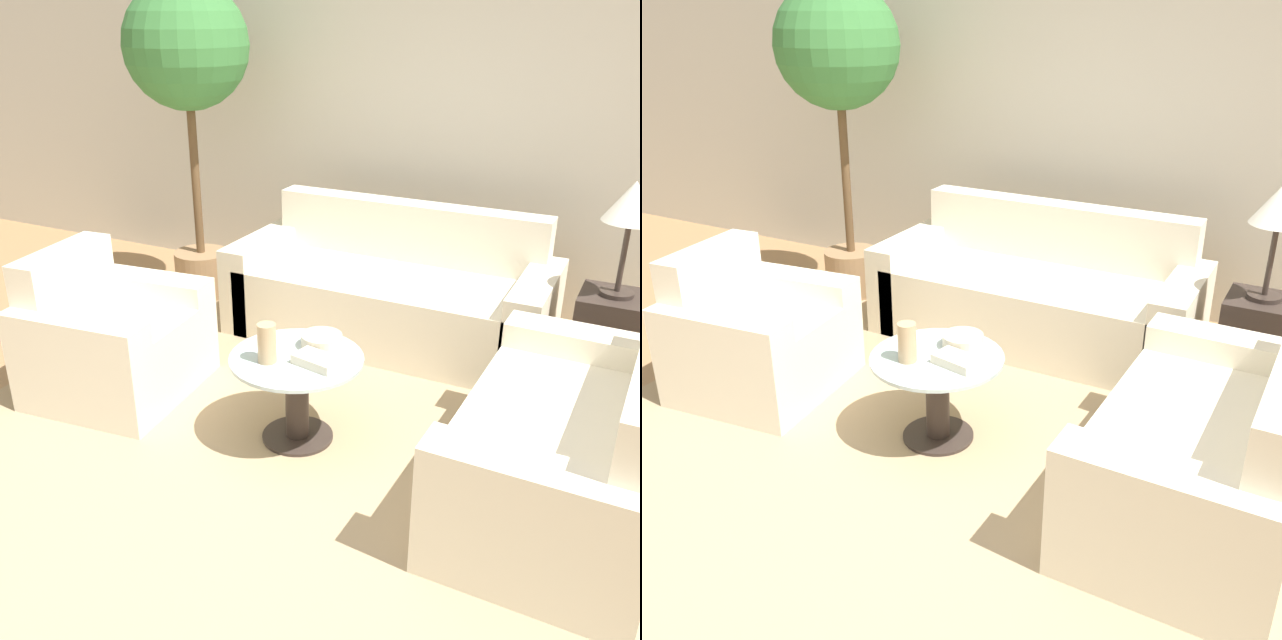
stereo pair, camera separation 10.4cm
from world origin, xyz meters
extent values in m
plane|color=#9E754C|center=(0.00, 0.00, 0.00)|extent=(14.00, 14.00, 0.00)
cube|color=beige|center=(0.00, 2.84, 1.30)|extent=(10.00, 0.06, 2.60)
cube|color=tan|center=(-0.04, 0.68, 0.00)|extent=(3.48, 3.57, 0.01)
cube|color=beige|center=(-0.08, 1.97, 0.22)|extent=(1.82, 0.85, 0.45)
cube|color=beige|center=(-0.08, 2.30, 0.41)|extent=(1.82, 0.18, 0.83)
cube|color=beige|center=(-0.99, 1.97, 0.29)|extent=(0.20, 0.85, 0.57)
cube|color=beige|center=(0.83, 1.97, 0.29)|extent=(0.20, 0.85, 0.57)
cube|color=beige|center=(-1.17, 0.68, 0.22)|extent=(0.85, 0.73, 0.45)
cube|color=beige|center=(-1.47, 0.64, 0.40)|extent=(0.25, 0.67, 0.79)
cube|color=beige|center=(-1.13, 0.35, 0.29)|extent=(0.80, 0.28, 0.57)
cube|color=beige|center=(-1.20, 1.00, 0.29)|extent=(0.80, 0.28, 0.57)
cube|color=beige|center=(1.19, 0.74, 0.22)|extent=(0.83, 1.22, 0.45)
cube|color=beige|center=(1.21, 1.34, 0.29)|extent=(0.81, 0.22, 0.57)
cube|color=beige|center=(1.18, 0.14, 0.29)|extent=(0.81, 0.22, 0.57)
cylinder|color=#332823|center=(-0.04, 0.68, 0.01)|extent=(0.36, 0.36, 0.02)
cylinder|color=#332823|center=(-0.04, 0.68, 0.22)|extent=(0.12, 0.12, 0.44)
cylinder|color=#B2C6C6|center=(-0.04, 0.68, 0.45)|extent=(0.65, 0.65, 0.02)
cube|color=#332823|center=(1.25, 1.94, 0.28)|extent=(0.37, 0.37, 0.55)
cylinder|color=#332823|center=(1.25, 1.94, 0.57)|extent=(0.18, 0.18, 0.02)
cylinder|color=#332823|center=(1.25, 1.94, 0.77)|extent=(0.03, 0.03, 0.39)
cone|color=white|center=(1.25, 1.94, 1.07)|extent=(0.29, 0.29, 0.21)
cylinder|color=#93704C|center=(-1.60, 2.07, 0.17)|extent=(0.40, 0.40, 0.33)
cylinder|color=brown|center=(-1.60, 2.07, 0.93)|extent=(0.06, 0.06, 1.19)
sphere|color=#387538|center=(-1.60, 2.07, 1.75)|extent=(0.83, 0.83, 0.83)
cylinder|color=tan|center=(-0.14, 0.58, 0.55)|extent=(0.09, 0.09, 0.19)
cylinder|color=beige|center=(0.01, 0.83, 0.49)|extent=(0.20, 0.20, 0.07)
cube|color=beige|center=(0.08, 0.65, 0.48)|extent=(0.24, 0.17, 0.05)
camera|label=1|loc=(1.43, -1.98, 2.01)|focal=40.00mm
camera|label=2|loc=(1.52, -1.93, 2.01)|focal=40.00mm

